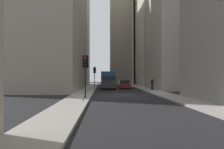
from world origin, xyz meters
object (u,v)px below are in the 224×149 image
at_px(sedan_red, 124,84).
at_px(delivery_truck, 108,80).
at_px(discarded_bottle, 83,100).
at_px(traffic_light_midblock, 95,73).
at_px(pedestrian, 152,83).
at_px(traffic_light_foreground, 85,67).
at_px(traffic_light_far_junction, 95,72).

bearing_deg(sedan_red, delivery_truck, 124.96).
xyz_separation_m(sedan_red, discarded_bottle, (-24.10, 5.18, -0.42)).
xyz_separation_m(delivery_truck, sedan_red, (1.96, -2.80, -0.80)).
distance_m(traffic_light_midblock, pedestrian, 16.24).
relative_size(sedan_red, discarded_bottle, 15.93).
bearing_deg(traffic_light_midblock, sedan_red, -140.05).
relative_size(traffic_light_foreground, traffic_light_midblock, 1.04).
distance_m(traffic_light_foreground, discarded_bottle, 3.93).
distance_m(delivery_truck, traffic_light_foreground, 19.45).
relative_size(delivery_truck, discarded_bottle, 23.93).
bearing_deg(traffic_light_foreground, traffic_light_far_junction, 0.06).
bearing_deg(discarded_bottle, traffic_light_midblock, 0.11).
bearing_deg(sedan_red, traffic_light_far_junction, 41.86).
bearing_deg(traffic_light_far_junction, traffic_light_foreground, -179.94).
xyz_separation_m(delivery_truck, traffic_light_foreground, (-19.25, 2.41, 1.46)).
height_order(pedestrian, discarded_bottle, pedestrian).
bearing_deg(delivery_truck, traffic_light_midblock, 16.55).
height_order(sedan_red, traffic_light_foreground, traffic_light_foreground).
distance_m(pedestrian, discarded_bottle, 18.81).
bearing_deg(pedestrian, discarded_bottle, 152.79).
xyz_separation_m(traffic_light_foreground, traffic_light_far_junction, (27.05, 0.03, -0.07)).
height_order(traffic_light_foreground, discarded_bottle, traffic_light_foreground).
bearing_deg(pedestrian, traffic_light_foreground, 148.05).
relative_size(traffic_light_far_junction, discarded_bottle, 13.71).
height_order(delivery_truck, traffic_light_midblock, traffic_light_midblock).
height_order(traffic_light_midblock, pedestrian, traffic_light_midblock).
relative_size(traffic_light_far_junction, pedestrian, 2.17).
relative_size(delivery_truck, traffic_light_foreground, 1.71).
bearing_deg(traffic_light_far_junction, delivery_truck, -162.65).
bearing_deg(traffic_light_foreground, pedestrian, -31.95).
xyz_separation_m(pedestrian, discarded_bottle, (-16.71, 8.60, -0.82)).
xyz_separation_m(delivery_truck, traffic_light_far_junction, (7.80, 2.44, 1.40)).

